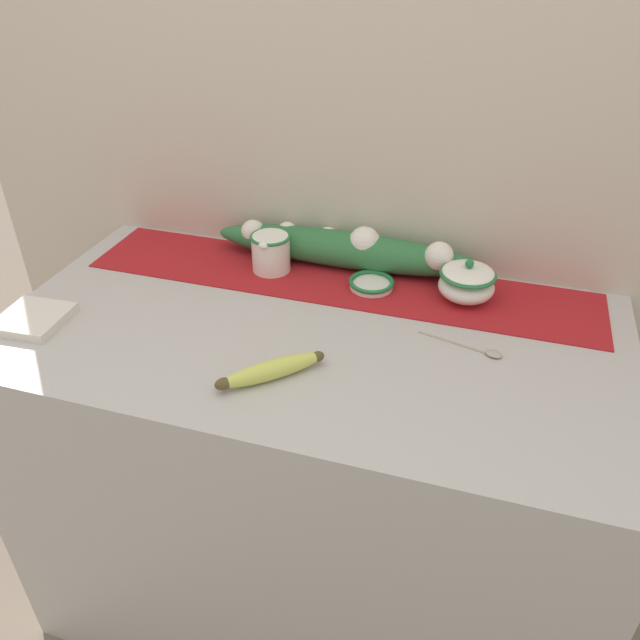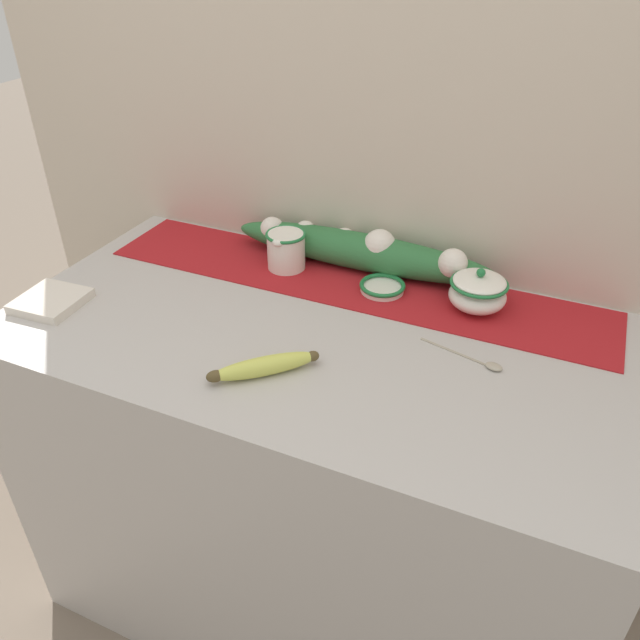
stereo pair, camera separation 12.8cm
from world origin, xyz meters
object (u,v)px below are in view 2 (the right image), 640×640
at_px(cream_pitcher, 286,249).
at_px(spoon, 486,364).
at_px(napkin_stack, 51,301).
at_px(small_dish, 382,287).
at_px(banana, 264,366).
at_px(sugar_bowl, 478,291).

relative_size(cream_pitcher, spoon, 0.65).
xyz_separation_m(spoon, napkin_stack, (-0.96, -0.18, 0.01)).
bearing_deg(spoon, cream_pitcher, 173.75).
height_order(small_dish, napkin_stack, small_dish).
bearing_deg(banana, sugar_bowl, 51.18).
xyz_separation_m(small_dish, banana, (-0.11, -0.39, 0.01)).
bearing_deg(sugar_bowl, small_dish, -176.72).
xyz_separation_m(sugar_bowl, banana, (-0.32, -0.40, -0.03)).
height_order(cream_pitcher, sugar_bowl, sugar_bowl).
bearing_deg(banana, cream_pitcher, 110.76).
bearing_deg(small_dish, napkin_stack, -151.54).
bearing_deg(napkin_stack, banana, -2.65).
height_order(sugar_bowl, spoon, sugar_bowl).
bearing_deg(napkin_stack, small_dish, 28.46).
bearing_deg(cream_pitcher, sugar_bowl, -0.15).
bearing_deg(banana, small_dish, 74.86).
relative_size(small_dish, spoon, 0.60).
xyz_separation_m(banana, napkin_stack, (-0.57, 0.03, -0.01)).
relative_size(cream_pitcher, sugar_bowl, 0.91).
distance_m(banana, napkin_stack, 0.57).
xyz_separation_m(sugar_bowl, small_dish, (-0.22, -0.01, -0.03)).
height_order(banana, spoon, banana).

